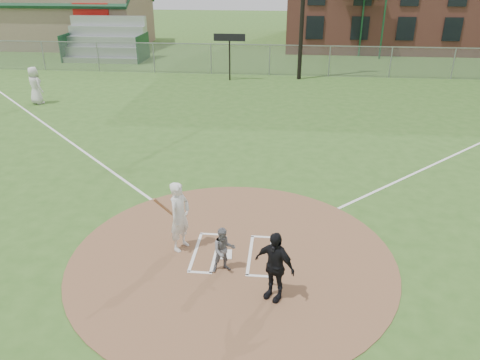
# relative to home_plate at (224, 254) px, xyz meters

# --- Properties ---
(ground) EXTENTS (140.00, 140.00, 0.00)m
(ground) POSITION_rel_home_plate_xyz_m (0.23, -0.07, -0.03)
(ground) COLOR #335C1F
(ground) RESTS_ON ground
(dirt_circle) EXTENTS (8.40, 8.40, 0.02)m
(dirt_circle) POSITION_rel_home_plate_xyz_m (0.23, -0.07, -0.02)
(dirt_circle) COLOR brown
(dirt_circle) RESTS_ON ground
(home_plate) EXTENTS (0.46, 0.46, 0.03)m
(home_plate) POSITION_rel_home_plate_xyz_m (0.00, 0.00, 0.00)
(home_plate) COLOR white
(home_plate) RESTS_ON dirt_circle
(foul_line_first) EXTENTS (17.04, 17.04, 0.01)m
(foul_line_first) POSITION_rel_home_plate_xyz_m (9.23, 8.93, -0.03)
(foul_line_first) COLOR white
(foul_line_first) RESTS_ON ground
(foul_line_third) EXTENTS (17.04, 17.04, 0.01)m
(foul_line_third) POSITION_rel_home_plate_xyz_m (-8.77, 8.93, -0.03)
(foul_line_third) COLOR white
(foul_line_third) RESTS_ON ground
(catcher) EXTENTS (0.70, 0.62, 1.19)m
(catcher) POSITION_rel_home_plate_xyz_m (0.09, -0.67, 0.58)
(catcher) COLOR slate
(catcher) RESTS_ON dirt_circle
(umpire) EXTENTS (1.07, 0.85, 1.70)m
(umpire) POSITION_rel_home_plate_xyz_m (1.35, -1.56, 0.83)
(umpire) COLOR black
(umpire) RESTS_ON dirt_circle
(ondeck_player) EXTENTS (1.16, 1.05, 1.98)m
(ondeck_player) POSITION_rel_home_plate_xyz_m (-11.99, 13.47, 0.96)
(ondeck_player) COLOR silver
(ondeck_player) RESTS_ON ground
(batters_boxes) EXTENTS (2.08, 1.88, 0.01)m
(batters_boxes) POSITION_rel_home_plate_xyz_m (0.23, 0.08, -0.01)
(batters_boxes) COLOR white
(batters_boxes) RESTS_ON dirt_circle
(batter_at_plate) EXTENTS (0.85, 1.08, 1.91)m
(batter_at_plate) POSITION_rel_home_plate_xyz_m (-1.17, 0.23, 0.95)
(batter_at_plate) COLOR silver
(batter_at_plate) RESTS_ON dirt_circle
(outfield_fence) EXTENTS (56.08, 0.08, 2.03)m
(outfield_fence) POSITION_rel_home_plate_xyz_m (0.23, 21.93, 0.98)
(outfield_fence) COLOR slate
(outfield_fence) RESTS_ON ground
(bleachers) EXTENTS (6.08, 3.20, 3.20)m
(bleachers) POSITION_rel_home_plate_xyz_m (-12.77, 26.13, 1.56)
(bleachers) COLOR #B7BABF
(bleachers) RESTS_ON ground
(clubhouse) EXTENTS (12.20, 8.71, 6.23)m
(clubhouse) POSITION_rel_home_plate_xyz_m (-17.76, 32.92, 2.36)
(clubhouse) COLOR gray
(clubhouse) RESTS_ON ground
(scoreboard_sign) EXTENTS (2.00, 0.10, 2.93)m
(scoreboard_sign) POSITION_rel_home_plate_xyz_m (-2.27, 20.13, 2.35)
(scoreboard_sign) COLOR black
(scoreboard_sign) RESTS_ON ground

